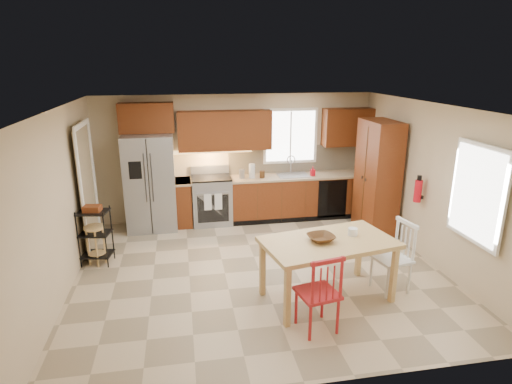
{
  "coord_description": "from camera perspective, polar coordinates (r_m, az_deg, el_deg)",
  "views": [
    {
      "loc": [
        -1.11,
        -5.87,
        3.11
      ],
      "look_at": [
        0.02,
        0.4,
        1.15
      ],
      "focal_mm": 30.0,
      "sensor_mm": 36.0,
      "label": 1
    }
  ],
  "objects": [
    {
      "name": "doorway",
      "position": [
        7.62,
        -21.59,
        0.19
      ],
      "size": [
        0.04,
        0.95,
        2.1
      ],
      "primitive_type": "cube",
      "color": "#8C7A59",
      "rests_on": "wall_left"
    },
    {
      "name": "bar_stool",
      "position": [
        7.25,
        -20.54,
        -6.66
      ],
      "size": [
        0.36,
        0.36,
        0.64
      ],
      "primitive_type": null,
      "rotation": [
        0.0,
        0.0,
        -0.18
      ],
      "color": "tan",
      "rests_on": "floor"
    },
    {
      "name": "upper_right_block",
      "position": [
        8.95,
        12.1,
        8.47
      ],
      "size": [
        1.0,
        0.35,
        0.75
      ],
      "primitive_type": "cube",
      "color": "#5E290F",
      "rests_on": "wall_back"
    },
    {
      "name": "chair_red",
      "position": [
        5.23,
        8.2,
        -12.98
      ],
      "size": [
        0.55,
        0.55,
        1.01
      ],
      "primitive_type": null,
      "rotation": [
        0.0,
        0.0,
        0.19
      ],
      "color": "#A3191D",
      "rests_on": "floor"
    },
    {
      "name": "window_right",
      "position": [
        6.28,
        27.45,
        -0.21
      ],
      "size": [
        0.04,
        1.02,
        1.32
      ],
      "primitive_type": "cube",
      "color": "white",
      "rests_on": "wall_right"
    },
    {
      "name": "ceiling",
      "position": [
        6.01,
        0.51,
        11.27
      ],
      "size": [
        5.5,
        5.0,
        0.02
      ],
      "primitive_type": "cube",
      "color": "silver",
      "rests_on": "ground"
    },
    {
      "name": "window_back",
      "position": [
        8.76,
        4.6,
        7.45
      ],
      "size": [
        1.12,
        0.04,
        1.12
      ],
      "primitive_type": "cube",
      "color": "white",
      "rests_on": "wall_back"
    },
    {
      "name": "wall_front",
      "position": [
        4.01,
        7.21,
        -10.7
      ],
      "size": [
        5.5,
        0.02,
        2.5
      ],
      "primitive_type": "cube",
      "color": "#CCB793",
      "rests_on": "ground"
    },
    {
      "name": "backsplash",
      "position": [
        8.91,
        5.71,
        4.46
      ],
      "size": [
        2.92,
        0.03,
        0.55
      ],
      "primitive_type": "cube",
      "color": "beige",
      "rests_on": "wall_back"
    },
    {
      "name": "utility_cart",
      "position": [
        7.23,
        -20.61,
        -5.56
      ],
      "size": [
        0.52,
        0.43,
        0.92
      ],
      "primitive_type": null,
      "rotation": [
        0.0,
        0.0,
        -0.18
      ],
      "color": "black",
      "rests_on": "floor"
    },
    {
      "name": "canister_wood",
      "position": [
        8.42,
        0.82,
        2.37
      ],
      "size": [
        0.1,
        0.1,
        0.14
      ],
      "primitive_type": "cylinder",
      "color": "#482B13",
      "rests_on": "base_cabinet_run"
    },
    {
      "name": "wall_back",
      "position": [
        8.65,
        -2.59,
        4.66
      ],
      "size": [
        5.5,
        0.02,
        2.5
      ],
      "primitive_type": "cube",
      "color": "#CCB793",
      "rests_on": "ground"
    },
    {
      "name": "sink",
      "position": [
        8.67,
        4.95,
        1.98
      ],
      "size": [
        0.62,
        0.46,
        0.16
      ],
      "primitive_type": "cube",
      "color": "gray",
      "rests_on": "base_cabinet_run"
    },
    {
      "name": "chair_white",
      "position": [
        6.28,
        17.64,
        -8.29
      ],
      "size": [
        0.55,
        0.55,
        1.01
      ],
      "primitive_type": null,
      "rotation": [
        0.0,
        0.0,
        1.76
      ],
      "color": "silver",
      "rests_on": "floor"
    },
    {
      "name": "range_stove",
      "position": [
        8.5,
        -5.91,
        -1.16
      ],
      "size": [
        0.76,
        0.63,
        0.92
      ],
      "primitive_type": "cube",
      "color": "gray",
      "rests_on": "floor"
    },
    {
      "name": "base_cabinet_run",
      "position": [
        8.83,
        6.07,
        -0.54
      ],
      "size": [
        2.92,
        0.6,
        0.9
      ],
      "primitive_type": "cube",
      "color": "maroon",
      "rests_on": "floor"
    },
    {
      "name": "base_cabinet_narrow",
      "position": [
        8.5,
        -9.61,
        -1.39
      ],
      "size": [
        0.3,
        0.6,
        0.9
      ],
      "primitive_type": "cube",
      "color": "maroon",
      "rests_on": "floor"
    },
    {
      "name": "wall_left",
      "position": [
        6.37,
        -24.62,
        -1.47
      ],
      "size": [
        0.02,
        5.0,
        2.5
      ],
      "primitive_type": "cube",
      "color": "#CCB793",
      "rests_on": "ground"
    },
    {
      "name": "paper_towel",
      "position": [
        8.4,
        -0.56,
        2.82
      ],
      "size": [
        0.12,
        0.12,
        0.28
      ],
      "primitive_type": "cylinder",
      "color": "silver",
      "rests_on": "base_cabinet_run"
    },
    {
      "name": "fire_extinguisher",
      "position": [
        7.37,
        20.79,
        0.12
      ],
      "size": [
        0.12,
        0.12,
        0.36
      ],
      "primitive_type": "cylinder",
      "color": "red",
      "rests_on": "wall_right"
    },
    {
      "name": "undercab_glow",
      "position": [
        8.36,
        -6.17,
        5.41
      ],
      "size": [
        1.6,
        0.3,
        0.01
      ],
      "primitive_type": "cube",
      "color": "#FFBF66",
      "rests_on": "wall_back"
    },
    {
      "name": "pantry",
      "position": [
        8.17,
        15.86,
        1.83
      ],
      "size": [
        0.5,
        0.95,
        2.1
      ],
      "primitive_type": "cube",
      "color": "maroon",
      "rests_on": "floor"
    },
    {
      "name": "dishwasher",
      "position": [
        8.74,
        10.12,
        -0.9
      ],
      "size": [
        0.6,
        0.02,
        0.78
      ],
      "primitive_type": "cube",
      "color": "black",
      "rests_on": "floor"
    },
    {
      "name": "table_bowl",
      "position": [
        5.7,
        8.65,
        -6.52
      ],
      "size": [
        0.41,
        0.41,
        0.09
      ],
      "primitive_type": "imported",
      "rotation": [
        0.0,
        0.0,
        0.19
      ],
      "color": "#482B13",
      "rests_on": "dining_table"
    },
    {
      "name": "floor",
      "position": [
        6.74,
        0.45,
        -10.4
      ],
      "size": [
        5.5,
        5.5,
        0.0
      ],
      "primitive_type": "plane",
      "color": "tan",
      "rests_on": "ground"
    },
    {
      "name": "refrigerator",
      "position": [
        8.32,
        -13.89,
        1.24
      ],
      "size": [
        0.92,
        0.75,
        1.82
      ],
      "primitive_type": "cube",
      "color": "gray",
      "rests_on": "floor"
    },
    {
      "name": "upper_left_block",
      "position": [
        8.34,
        -4.2,
        8.19
      ],
      "size": [
        1.8,
        0.35,
        0.75
      ],
      "primitive_type": "cube",
      "color": "#5E290F",
      "rests_on": "wall_back"
    },
    {
      "name": "wall_right",
      "position": [
        7.27,
        22.32,
        0.96
      ],
      "size": [
        0.02,
        5.0,
        2.5
      ],
      "primitive_type": "cube",
      "color": "#CCB793",
      "rests_on": "ground"
    },
    {
      "name": "soap_bottle",
      "position": [
        8.64,
        7.58,
        2.78
      ],
      "size": [
        0.09,
        0.09,
        0.19
      ],
      "primitive_type": "imported",
      "color": "red",
      "rests_on": "base_cabinet_run"
    },
    {
      "name": "dining_table",
      "position": [
        5.91,
        9.46,
        -10.24
      ],
      "size": [
        1.86,
        1.27,
        0.84
      ],
      "primitive_type": null,
      "rotation": [
        0.0,
        0.0,
        0.19
      ],
      "color": "tan",
      "rests_on": "floor"
    },
    {
      "name": "table_jar",
      "position": [
        5.94,
        12.76,
        -5.41
      ],
      "size": [
        0.16,
        0.16,
        0.16
      ],
      "primitive_type": "cylinder",
      "rotation": [
        0.0,
        0.0,
        0.19
      ],
      "color": "silver",
      "rests_on": "dining_table"
    },
    {
      "name": "upper_over_fridge",
      "position": [
        8.28,
        -14.41,
        9.56
      ],
      "size": [
        1.0,
        0.35,
        0.55
      ],
      "primitive_type": "cube",
      "color": "#5E290F",
      "rests_on": "wall_back"
    },
    {
      "name": "canister_steel",
      "position": [
        8.38,
        -1.9,
        2.43
      ],
      "size": [
        0.11,
        0.11,
        0.18
      ],
      "primitive_type": "cylinder",
      "color": "gray",
      "rests_on": "base_cabinet_run"
    }
  ]
}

